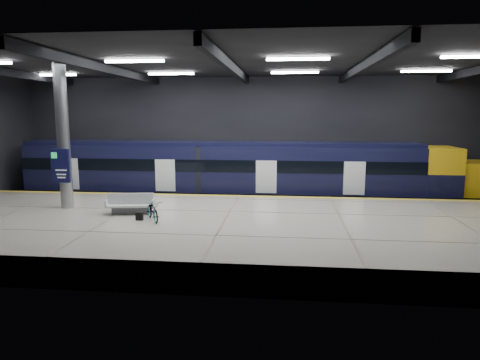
# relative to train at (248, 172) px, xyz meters

# --- Properties ---
(ground) EXTENTS (30.00, 30.00, 0.00)m
(ground) POSITION_rel_train_xyz_m (-0.27, -5.50, -2.06)
(ground) COLOR black
(ground) RESTS_ON ground
(room_shell) EXTENTS (30.10, 16.10, 8.05)m
(room_shell) POSITION_rel_train_xyz_m (-0.27, -5.49, 3.66)
(room_shell) COLOR black
(room_shell) RESTS_ON ground
(platform) EXTENTS (30.00, 11.00, 1.10)m
(platform) POSITION_rel_train_xyz_m (-0.27, -8.00, -1.51)
(platform) COLOR beige
(platform) RESTS_ON ground
(safety_strip) EXTENTS (30.00, 0.40, 0.01)m
(safety_strip) POSITION_rel_train_xyz_m (-0.27, -2.75, -0.95)
(safety_strip) COLOR gold
(safety_strip) RESTS_ON platform
(rails) EXTENTS (30.00, 1.52, 0.16)m
(rails) POSITION_rel_train_xyz_m (-0.27, 0.00, -1.98)
(rails) COLOR gray
(rails) RESTS_ON ground
(train) EXTENTS (29.40, 2.84, 3.79)m
(train) POSITION_rel_train_xyz_m (0.00, 0.00, 0.00)
(train) COLOR black
(train) RESTS_ON ground
(bench) EXTENTS (2.26, 1.19, 0.95)m
(bench) POSITION_rel_train_xyz_m (-4.71, -7.41, -0.62)
(bench) COLOR #595B60
(bench) RESTS_ON platform
(bicycle) EXTENTS (1.35, 1.72, 0.87)m
(bicycle) POSITION_rel_train_xyz_m (-3.33, -8.57, -0.52)
(bicycle) COLOR #99999E
(bicycle) RESTS_ON platform
(pannier_bag) EXTENTS (0.30, 0.19, 0.35)m
(pannier_bag) POSITION_rel_train_xyz_m (-3.93, -8.57, -0.78)
(pannier_bag) COLOR black
(pannier_bag) RESTS_ON platform
(info_column) EXTENTS (0.90, 0.78, 6.90)m
(info_column) POSITION_rel_train_xyz_m (-8.27, -6.52, 2.40)
(info_column) COLOR #9EA0A5
(info_column) RESTS_ON platform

